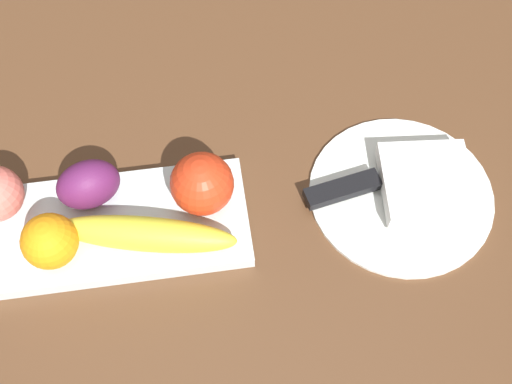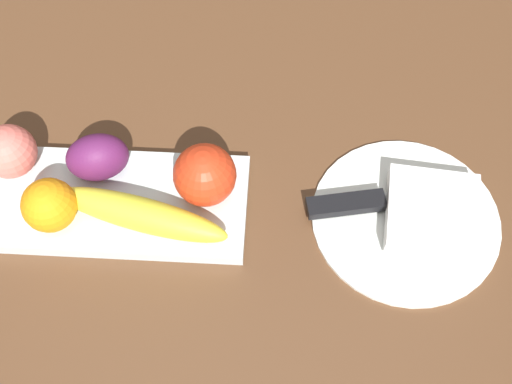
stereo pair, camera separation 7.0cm
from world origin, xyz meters
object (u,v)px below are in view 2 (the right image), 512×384
Objects in this scene: orange_near_apple at (50,204)px; grape_bunch at (102,157)px; peach at (9,151)px; apple at (205,175)px; knife at (359,203)px; folded_napkin at (433,212)px; banana at (142,212)px; fruit_tray at (107,202)px; dinner_plate at (406,218)px.

grape_bunch is at bearing 54.70° from orange_near_apple.
peach is at bearing 132.89° from orange_near_apple.
peach is at bearing 174.39° from apple.
peach reaches higher than knife.
folded_napkin is at bearing -5.58° from grape_bunch.
orange_near_apple is at bearing -166.05° from banana.
folded_napkin is at bearing 0.00° from fruit_tray.
grape_bunch is (-0.01, 0.04, 0.04)m from fruit_tray.
orange_near_apple is 0.42m from folded_napkin.
banana is at bearing 177.96° from knife.
fruit_tray is at bearing 164.71° from banana.
peach is (-0.06, 0.06, 0.00)m from orange_near_apple.
grape_bunch reaches higher than dinner_plate.
banana is at bearing -174.96° from dinner_plate.
fruit_tray is 0.05m from grape_bunch.
banana is 0.92× the size of dinner_plate.
peach is 0.60× the size of folded_napkin.
grape_bunch is 0.39× the size of knife.
peach reaches higher than folded_napkin.
apple reaches higher than knife.
dinner_plate is 0.06m from knife.
fruit_tray is 1.78× the size of knife.
apple is at bearing 176.10° from dinner_plate.
peach is (-0.23, 0.02, -0.00)m from apple.
peach is at bearing 171.39° from banana.
orange_near_apple is 0.58× the size of folded_napkin.
orange_near_apple is at bearing -165.44° from apple.
dinner_plate is at bearing -3.90° from apple.
dinner_plate is (0.30, 0.03, -0.03)m from banana.
folded_napkin is at bearing -3.49° from apple.
folded_napkin is (0.42, 0.03, -0.03)m from orange_near_apple.
folded_napkin is 0.57× the size of knife.
knife is at bearing 6.50° from orange_near_apple.
grape_bunch is 0.68× the size of folded_napkin.
banana is at bearing -49.78° from grape_bunch.
fruit_tray is 0.12m from apple.
folded_napkin is at bearing -18.96° from knife.
banana is 0.25m from knife.
fruit_tray is 4.55× the size of apple.
grape_bunch is 0.38m from folded_napkin.
apple is at bearing -10.00° from grape_bunch.
fruit_tray is 0.07m from orange_near_apple.
apple is at bearing 7.79° from fruit_tray.
folded_napkin reaches higher than fruit_tray.
peach is 0.48m from folded_napkin.
knife reaches higher than dinner_plate.
banana is 2.79× the size of grape_bunch.
orange_near_apple is 0.85× the size of grape_bunch.
apple reaches higher than fruit_tray.
orange_near_apple is at bearing -176.05° from dinner_plate.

